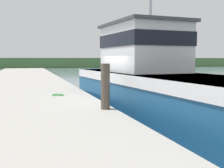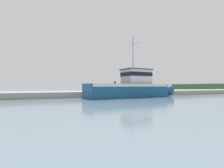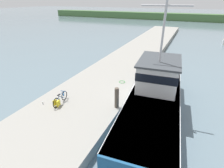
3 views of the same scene
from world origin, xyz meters
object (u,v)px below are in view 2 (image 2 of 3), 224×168
at_px(fishing_boat_main, 132,87).
at_px(water_bottle_on_curb, 102,90).
at_px(water_bottle_by_bike, 92,90).
at_px(mooring_post, 115,86).
at_px(bicycle_touring, 97,89).

bearing_deg(fishing_boat_main, water_bottle_on_curb, -170.83).
xyz_separation_m(fishing_boat_main, water_bottle_by_bike, (-7.35, -3.27, -0.57)).
relative_size(fishing_boat_main, water_bottle_on_curb, 76.05).
xyz_separation_m(fishing_boat_main, mooring_post, (-2.33, -1.43, 0.06)).
bearing_deg(water_bottle_on_curb, bicycle_touring, -63.42).
distance_m(water_bottle_on_curb, water_bottle_by_bike, 1.68).
relative_size(fishing_boat_main, mooring_post, 9.32).
relative_size(fishing_boat_main, water_bottle_by_bike, 64.19).
xyz_separation_m(mooring_post, water_bottle_on_curb, (-4.43, -0.26, -0.65)).
height_order(fishing_boat_main, water_bottle_by_bike, fishing_boat_main).
bearing_deg(bicycle_touring, water_bottle_on_curb, 110.50).
xyz_separation_m(water_bottle_on_curb, water_bottle_by_bike, (-0.60, -1.58, 0.02)).
height_order(fishing_boat_main, bicycle_touring, fishing_boat_main).
distance_m(mooring_post, water_bottle_on_curb, 4.49).
bearing_deg(water_bottle_on_curb, mooring_post, 3.33).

